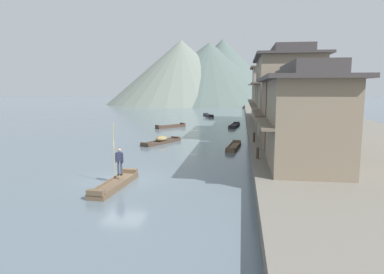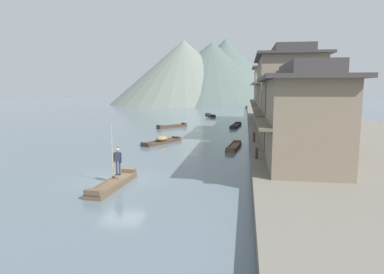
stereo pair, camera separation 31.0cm
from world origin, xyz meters
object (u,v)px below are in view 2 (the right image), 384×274
object	(u,v)px
house_waterfront_nearest	(305,117)
house_waterfront_second	(300,110)
boat_moored_second	(210,115)
house_waterfront_far	(277,100)
mooring_post_dock_near	(257,153)
boatman_person	(117,158)
boat_midriver_drifting	(234,147)
house_waterfront_tall	(290,92)
boat_foreground_poled	(113,184)
boat_moored_far	(236,126)
house_waterfront_end	(271,90)
house_waterfront_narrow	(278,91)
mooring_post_dock_mid	(254,137)
boat_moored_third	(172,126)
boat_moored_nearest	(162,141)

from	to	relation	value
house_waterfront_nearest	house_waterfront_second	size ratio (longest dim) A/B	1.08
boat_moored_second	house_waterfront_far	size ratio (longest dim) A/B	0.60
mooring_post_dock_near	boatman_person	bearing A→B (deg)	-150.09
boat_midriver_drifting	house_waterfront_tall	distance (m)	8.48
house_waterfront_second	house_waterfront_tall	bearing A→B (deg)	89.85
boat_foreground_poled	boat_midriver_drifting	world-z (taller)	boat_foreground_poled
boat_moored_far	boat_midriver_drifting	bearing A→B (deg)	-88.92
boat_midriver_drifting	house_waterfront_end	bearing A→B (deg)	79.33
house_waterfront_second	house_waterfront_narrow	size ratio (longest dim) A/B	0.80
boatman_person	mooring_post_dock_mid	world-z (taller)	boatman_person
boat_moored_third	boat_moored_far	xyz separation A→B (m)	(8.75, 2.53, -0.03)
boatman_person	house_waterfront_narrow	size ratio (longest dim) A/B	0.35
boatman_person	house_waterfront_far	bearing A→B (deg)	69.79
boat_foreground_poled	boat_moored_nearest	bearing A→B (deg)	93.55
boat_foreground_poled	house_waterfront_second	distance (m)	16.15
house_waterfront_nearest	boatman_person	bearing A→B (deg)	-166.94
boat_moored_second	house_waterfront_tall	world-z (taller)	house_waterfront_tall
boat_foreground_poled	boat_moored_far	world-z (taller)	boat_foreground_poled
house_waterfront_narrow	house_waterfront_far	world-z (taller)	house_waterfront_narrow
boat_foreground_poled	house_waterfront_end	world-z (taller)	house_waterfront_end
boat_foreground_poled	house_waterfront_nearest	distance (m)	11.76
boat_moored_third	house_waterfront_tall	world-z (taller)	house_waterfront_tall
house_waterfront_second	house_waterfront_end	world-z (taller)	house_waterfront_end
mooring_post_dock_mid	boat_moored_nearest	bearing A→B (deg)	161.87
boat_moored_nearest	house_waterfront_end	bearing A→B (deg)	63.68
house_waterfront_nearest	boat_foreground_poled	bearing A→B (deg)	-163.33
house_waterfront_end	mooring_post_dock_mid	bearing A→B (deg)	-96.63
house_waterfront_nearest	house_waterfront_end	world-z (taller)	house_waterfront_end
boat_foreground_poled	mooring_post_dock_near	xyz separation A→B (m)	(8.05, 5.35, 0.99)
boat_foreground_poled	boat_moored_second	world-z (taller)	boat_foreground_poled
house_waterfront_end	mooring_post_dock_near	bearing A→B (deg)	-95.28
boat_midriver_drifting	mooring_post_dock_mid	world-z (taller)	mooring_post_dock_mid
house_waterfront_far	house_waterfront_end	size ratio (longest dim) A/B	0.91
boat_moored_third	mooring_post_dock_near	xyz separation A→B (m)	(10.87, -23.67, 0.99)
house_waterfront_second	mooring_post_dock_near	distance (m)	6.90
house_waterfront_nearest	house_waterfront_far	world-z (taller)	same
boat_foreground_poled	house_waterfront_end	size ratio (longest dim) A/B	0.57
boat_moored_second	house_waterfront_narrow	bearing A→B (deg)	-66.25
house_waterfront_tall	house_waterfront_end	xyz separation A→B (m)	(-0.33, 22.21, -0.01)
house_waterfront_far	boat_midriver_drifting	bearing A→B (deg)	-106.00
boat_moored_second	mooring_post_dock_mid	bearing A→B (deg)	-78.28
boatman_person	boat_foreground_poled	bearing A→B (deg)	-91.78
boat_midriver_drifting	house_waterfront_second	distance (m)	7.08
boat_moored_second	boat_moored_far	size ratio (longest dim) A/B	0.84
house_waterfront_nearest	house_waterfront_tall	distance (m)	14.81
boat_moored_third	mooring_post_dock_near	world-z (taller)	mooring_post_dock_near
boat_moored_far	house_waterfront_nearest	size ratio (longest dim) A/B	0.74
house_waterfront_narrow	house_waterfront_end	world-z (taller)	same
boat_moored_second	house_waterfront_narrow	size ratio (longest dim) A/B	0.54
boat_midriver_drifting	mooring_post_dock_mid	bearing A→B (deg)	-31.36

